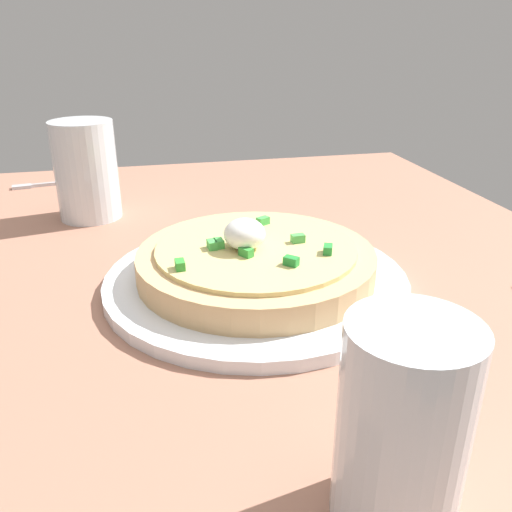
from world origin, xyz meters
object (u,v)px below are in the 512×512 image
plate (256,280)px  cup_far (87,174)px  cup_near (401,436)px  pizza (256,260)px  fork (46,184)px

plate → cup_far: cup_far is taller
plate → cup_near: cup_near is taller
pizza → fork: pizza is taller
pizza → cup_far: size_ratio=1.82×
cup_far → fork: bearing=-154.7°
cup_near → fork: 73.65cm
pizza → fork: 48.29cm
plate → cup_near: 27.77cm
cup_near → cup_far: size_ratio=0.90×
plate → pizza: bearing=-76.6°
plate → cup_near: (27.38, 1.12, 4.50)cm
pizza → fork: (-41.42, -24.71, -2.49)cm
cup_near → fork: size_ratio=0.94×
pizza → cup_near: size_ratio=2.01×
cup_far → cup_near: bearing=19.0°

